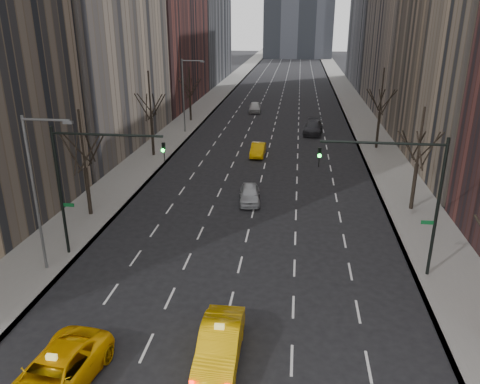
% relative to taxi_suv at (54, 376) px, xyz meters
% --- Properties ---
extents(sidewalk_left, '(4.50, 320.00, 0.15)m').
position_rel_taxi_suv_xyz_m(sidewalk_left, '(-6.26, 68.96, -0.71)').
color(sidewalk_left, slate).
rests_on(sidewalk_left, ground).
extents(sidewalk_right, '(4.50, 320.00, 0.15)m').
position_rel_taxi_suv_xyz_m(sidewalk_right, '(18.24, 68.96, -0.71)').
color(sidewalk_right, slate).
rests_on(sidewalk_right, ground).
extents(tree_lw_b, '(3.36, 3.50, 7.82)m').
position_rel_taxi_suv_xyz_m(tree_lw_b, '(-6.01, 16.96, 2.94)').
color(tree_lw_b, black).
rests_on(tree_lw_b, ground).
extents(tree_lw_c, '(3.36, 3.50, 8.74)m').
position_rel_taxi_suv_xyz_m(tree_lw_c, '(-6.01, 32.96, 3.25)').
color(tree_lw_c, black).
rests_on(tree_lw_c, ground).
extents(tree_lw_d, '(3.36, 3.50, 7.36)m').
position_rel_taxi_suv_xyz_m(tree_lw_d, '(-6.01, 50.96, 2.78)').
color(tree_lw_d, black).
rests_on(tree_lw_d, ground).
extents(tree_rw_b, '(3.36, 3.50, 7.82)m').
position_rel_taxi_suv_xyz_m(tree_rw_b, '(17.99, 20.96, 2.94)').
color(tree_rw_b, black).
rests_on(tree_rw_b, ground).
extents(tree_rw_c, '(3.36, 3.50, 8.74)m').
position_rel_taxi_suv_xyz_m(tree_rw_c, '(17.99, 38.96, 3.25)').
color(tree_rw_c, black).
rests_on(tree_rw_c, ground).
extents(traffic_mast_left, '(6.69, 0.39, 8.00)m').
position_rel_taxi_suv_xyz_m(traffic_mast_left, '(-3.12, 10.96, 4.71)').
color(traffic_mast_left, black).
rests_on(traffic_mast_left, ground).
extents(traffic_mast_right, '(6.69, 0.39, 8.00)m').
position_rel_taxi_suv_xyz_m(traffic_mast_right, '(15.09, 10.96, 4.71)').
color(traffic_mast_right, black).
rests_on(traffic_mast_right, ground).
extents(streetlight_near, '(2.83, 0.22, 9.00)m').
position_rel_taxi_suv_xyz_m(streetlight_near, '(-4.85, 8.96, 4.84)').
color(streetlight_near, slate).
rests_on(streetlight_near, ground).
extents(streetlight_far, '(2.83, 0.22, 9.00)m').
position_rel_taxi_suv_xyz_m(streetlight_far, '(-4.85, 43.96, 4.84)').
color(streetlight_far, slate).
rests_on(streetlight_far, ground).
extents(taxi_suv, '(3.21, 5.89, 1.56)m').
position_rel_taxi_suv_xyz_m(taxi_suv, '(0.00, 0.00, 0.00)').
color(taxi_suv, '#F6AE05').
rests_on(taxi_suv, ground).
extents(taxi_sedan, '(1.78, 4.94, 1.62)m').
position_rel_taxi_suv_xyz_m(taxi_sedan, '(6.14, 2.60, 0.03)').
color(taxi_sedan, '#EAAA04').
rests_on(taxi_sedan, ground).
extents(silver_sedan_ahead, '(2.01, 4.13, 1.36)m').
position_rel_taxi_suv_xyz_m(silver_sedan_ahead, '(5.51, 21.13, -0.10)').
color(silver_sedan_ahead, '#AFB2B7').
rests_on(silver_sedan_ahead, ground).
extents(far_taxi, '(1.49, 4.10, 1.34)m').
position_rel_taxi_suv_xyz_m(far_taxi, '(5.01, 34.49, -0.11)').
color(far_taxi, '#EFAC05').
rests_on(far_taxi, ground).
extents(far_suv_grey, '(2.79, 5.66, 1.58)m').
position_rel_taxi_suv_xyz_m(far_suv_grey, '(11.06, 45.50, 0.01)').
color(far_suv_grey, '#2C2C31').
rests_on(far_suv_grey, ground).
extents(far_car_white, '(2.08, 4.60, 1.53)m').
position_rel_taxi_suv_xyz_m(far_car_white, '(2.41, 58.83, -0.02)').
color(far_car_white, silver).
rests_on(far_car_white, ground).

